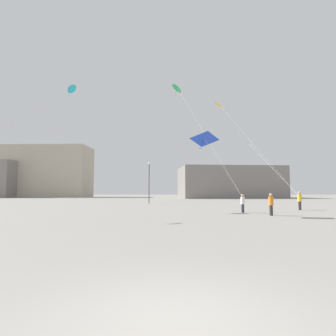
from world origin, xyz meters
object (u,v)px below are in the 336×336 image
at_px(kite_lime_diamond, 248,143).
at_px(building_centre_hall, 49,172).
at_px(person_in_yellow, 300,200).
at_px(person_in_white, 243,202).
at_px(kite_amber_diamond, 219,105).
at_px(kite_emerald_diamond, 177,88).
at_px(kite_cobalt_delta, 205,140).
at_px(person_in_orange, 271,203).
at_px(building_right_hall, 229,183).
at_px(kite_cyan_diamond, 70,90).
at_px(lamppost_east, 149,176).

relative_size(kite_lime_diamond, building_centre_hall, 0.53).
xyz_separation_m(person_in_yellow, building_centre_hall, (-49.90, 60.81, 6.87)).
bearing_deg(person_in_white, kite_amber_diamond, 104.60).
relative_size(person_in_yellow, kite_lime_diamond, 0.13).
bearing_deg(kite_emerald_diamond, person_in_white, -59.64).
bearing_deg(kite_cobalt_delta, kite_amber_diamond, 75.07).
height_order(person_in_orange, kite_amber_diamond, kite_amber_diamond).
bearing_deg(kite_amber_diamond, kite_emerald_diamond, -152.74).
relative_size(person_in_yellow, building_centre_hall, 0.07).
distance_m(person_in_yellow, person_in_orange, 8.12).
bearing_deg(person_in_white, building_right_hall, 95.08).
distance_m(person_in_yellow, kite_cyan_diamond, 24.73).
bearing_deg(lamppost_east, kite_emerald_diamond, -68.51).
relative_size(person_in_orange, building_centre_hall, 0.07).
bearing_deg(building_centre_hall, building_right_hall, -11.34).
bearing_deg(person_in_orange, person_in_white, -1.71).
bearing_deg(person_in_orange, kite_amber_diamond, -24.05).
bearing_deg(building_centre_hall, person_in_orange, -56.29).
distance_m(person_in_yellow, kite_cobalt_delta, 13.02).
bearing_deg(kite_cobalt_delta, kite_cyan_diamond, 156.05).
relative_size(person_in_white, kite_cyan_diamond, 0.11).
bearing_deg(kite_cobalt_delta, person_in_white, 41.08).
height_order(person_in_yellow, kite_cobalt_delta, kite_cobalt_delta).
relative_size(kite_emerald_diamond, building_right_hall, 0.49).
xyz_separation_m(person_in_orange, kite_cyan_diamond, (-17.19, 5.05, 10.64)).
relative_size(person_in_yellow, lamppost_east, 0.29).
xyz_separation_m(person_in_white, building_right_hall, (10.62, 53.48, 3.30)).
bearing_deg(building_centre_hall, kite_cyan_diamond, -66.04).
height_order(person_in_orange, kite_cyan_diamond, kite_cyan_diamond).
distance_m(building_centre_hall, lamppost_east, 56.96).
height_order(person_in_yellow, kite_cyan_diamond, kite_cyan_diamond).
xyz_separation_m(person_in_orange, kite_cobalt_delta, (-5.01, -0.36, 4.80)).
distance_m(kite_amber_diamond, kite_lime_diamond, 7.84).
bearing_deg(kite_cobalt_delta, kite_lime_diamond, 65.16).
xyz_separation_m(person_in_orange, kite_lime_diamond, (3.90, 18.90, 7.83)).
distance_m(kite_cyan_diamond, kite_cobalt_delta, 14.55).
relative_size(person_in_yellow, kite_cyan_diamond, 0.13).
bearing_deg(kite_emerald_diamond, kite_cyan_diamond, -147.97).
xyz_separation_m(person_in_yellow, person_in_orange, (-5.13, -6.30, -0.07)).
bearing_deg(kite_cyan_diamond, person_in_yellow, 3.19).
relative_size(kite_cyan_diamond, building_right_hall, 0.51).
distance_m(person_in_yellow, building_centre_hall, 78.96).
relative_size(kite_cyan_diamond, kite_lime_diamond, 1.05).
bearing_deg(kite_amber_diamond, kite_cobalt_delta, -104.93).
xyz_separation_m(person_in_white, building_centre_hall, (-43.38, 64.31, 6.99)).
bearing_deg(kite_cyan_diamond, building_right_hall, 62.72).
height_order(person_in_white, lamppost_east, lamppost_east).
bearing_deg(kite_cyan_diamond, person_in_orange, -16.38).
bearing_deg(kite_cyan_diamond, kite_lime_diamond, 33.29).
xyz_separation_m(kite_emerald_diamond, building_centre_hall, (-38.18, 55.43, -6.31)).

